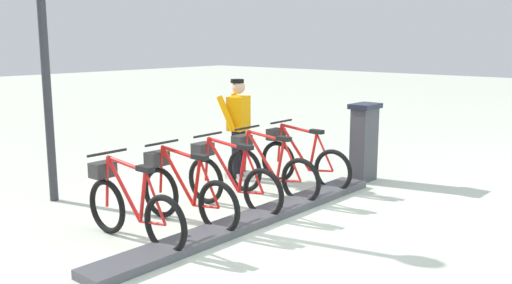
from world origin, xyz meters
TOP-DOWN VIEW (x-y plane):
  - ground_plane at (0.00, 0.00)m, footprint 60.00×60.00m
  - dock_rail_base at (0.00, 0.00)m, footprint 0.44×4.91m
  - payment_kiosk at (0.05, -2.81)m, footprint 0.36×0.52m
  - bike_docked_0 at (0.62, -1.85)m, footprint 1.72×0.54m
  - bike_docked_1 at (0.62, -1.03)m, footprint 1.72×0.54m
  - bike_docked_2 at (0.62, -0.21)m, footprint 1.72×0.54m
  - bike_docked_3 at (0.62, 0.61)m, footprint 1.72×0.54m
  - bike_docked_4 at (0.62, 1.43)m, footprint 1.72×0.54m
  - worker_near_rack at (1.74, -1.60)m, footprint 0.53×0.69m
  - lamp_post at (2.85, 1.14)m, footprint 0.32×0.32m

SIDE VIEW (x-z plane):
  - ground_plane at x=0.00m, z-range 0.00..0.00m
  - dock_rail_base at x=0.00m, z-range 0.00..0.10m
  - bike_docked_0 at x=0.62m, z-range -0.08..0.94m
  - bike_docked_1 at x=0.62m, z-range -0.08..0.94m
  - bike_docked_2 at x=0.62m, z-range -0.08..0.94m
  - bike_docked_3 at x=0.62m, z-range -0.08..0.94m
  - bike_docked_4 at x=0.62m, z-range -0.08..0.94m
  - payment_kiosk at x=0.05m, z-range 0.03..1.31m
  - worker_near_rack at x=1.74m, z-range 0.08..1.74m
  - lamp_post at x=2.85m, z-range 0.62..4.62m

